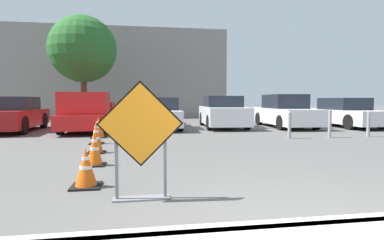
{
  "coord_description": "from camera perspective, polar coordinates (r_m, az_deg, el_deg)",
  "views": [
    {
      "loc": [
        -1.62,
        -2.61,
        1.31
      ],
      "look_at": [
        0.14,
        8.93,
        0.52
      ],
      "focal_mm": 28.0,
      "sensor_mm": 36.0,
      "label": 1
    }
  ],
  "objects": [
    {
      "name": "ground_plane",
      "position": [
        12.78,
        -1.36,
        -2.03
      ],
      "size": [
        96.0,
        96.0,
        0.0
      ],
      "primitive_type": "plane",
      "color": "#565451"
    },
    {
      "name": "curb_lip",
      "position": [
        3.32,
        22.61,
        -18.43
      ],
      "size": [
        28.47,
        0.2,
        0.14
      ],
      "color": "#ADAAA3",
      "rests_on": "ground_plane"
    },
    {
      "name": "road_closed_sign",
      "position": [
        3.92,
        -9.74,
        -2.7
      ],
      "size": [
        1.11,
        0.2,
        1.56
      ],
      "color": "black",
      "rests_on": "ground_plane"
    },
    {
      "name": "traffic_cone_nearest",
      "position": [
        4.82,
        -19.57,
        -8.65
      ],
      "size": [
        0.43,
        0.43,
        0.59
      ],
      "color": "black",
      "rests_on": "ground_plane"
    },
    {
      "name": "traffic_cone_second",
      "position": [
        6.3,
        -18.05,
        -5.3
      ],
      "size": [
        0.4,
        0.4,
        0.68
      ],
      "color": "black",
      "rests_on": "ground_plane"
    },
    {
      "name": "traffic_cone_third",
      "position": [
        7.78,
        -17.78,
        -3.37
      ],
      "size": [
        0.42,
        0.42,
        0.73
      ],
      "color": "black",
      "rests_on": "ground_plane"
    },
    {
      "name": "traffic_cone_fourth",
      "position": [
        9.38,
        -17.78,
        -2.31
      ],
      "size": [
        0.4,
        0.4,
        0.69
      ],
      "color": "black",
      "rests_on": "ground_plane"
    },
    {
      "name": "traffic_cone_fifth",
      "position": [
        10.88,
        -17.36,
        -1.34
      ],
      "size": [
        0.51,
        0.51,
        0.74
      ],
      "color": "black",
      "rests_on": "ground_plane"
    },
    {
      "name": "parked_car_nearest",
      "position": [
        14.48,
        -30.84,
        0.8
      ],
      "size": [
        1.97,
        4.48,
        1.44
      ],
      "rotation": [
        0.0,
        0.0,
        3.2
      ],
      "color": "maroon",
      "rests_on": "ground_plane"
    },
    {
      "name": "pickup_truck",
      "position": [
        13.43,
        -19.07,
        1.12
      ],
      "size": [
        2.2,
        5.36,
        1.6
      ],
      "rotation": [
        0.0,
        0.0,
        3.19
      ],
      "color": "red",
      "rests_on": "ground_plane"
    },
    {
      "name": "parked_car_second",
      "position": [
        13.73,
        -6.25,
        1.12
      ],
      "size": [
        2.06,
        4.26,
        1.41
      ],
      "rotation": [
        0.0,
        0.0,
        3.1
      ],
      "color": "silver",
      "rests_on": "ground_plane"
    },
    {
      "name": "parked_car_third",
      "position": [
        14.34,
        5.88,
        1.39
      ],
      "size": [
        2.09,
        4.3,
        1.49
      ],
      "rotation": [
        0.0,
        0.0,
        3.08
      ],
      "color": "white",
      "rests_on": "ground_plane"
    },
    {
      "name": "parked_car_fourth",
      "position": [
        15.13,
        17.29,
        1.42
      ],
      "size": [
        1.91,
        4.48,
        1.57
      ],
      "rotation": [
        0.0,
        0.0,
        3.12
      ],
      "color": "white",
      "rests_on": "ground_plane"
    },
    {
      "name": "parked_car_fifth",
      "position": [
        16.52,
        27.04,
        1.15
      ],
      "size": [
        1.82,
        4.71,
        1.41
      ],
      "rotation": [
        0.0,
        0.0,
        3.14
      ],
      "color": "silver",
      "rests_on": "ground_plane"
    },
    {
      "name": "bollard_nearest",
      "position": [
        10.7,
        18.08,
        -0.75
      ],
      "size": [
        0.12,
        0.12,
        0.92
      ],
      "color": "gray",
      "rests_on": "ground_plane"
    },
    {
      "name": "bollard_second",
      "position": [
        11.45,
        24.77,
        -0.5
      ],
      "size": [
        0.12,
        0.12,
        0.97
      ],
      "color": "gray",
      "rests_on": "ground_plane"
    },
    {
      "name": "bollard_third",
      "position": [
        12.34,
        30.56,
        -0.51
      ],
      "size": [
        0.12,
        0.12,
        0.92
      ],
      "color": "gray",
      "rests_on": "ground_plane"
    },
    {
      "name": "building_facade_backdrop",
      "position": [
        24.02,
        -13.97,
        8.24
      ],
      "size": [
        15.96,
        5.0,
        6.39
      ],
      "color": "gray",
      "rests_on": "ground_plane"
    },
    {
      "name": "street_tree_behind_lot",
      "position": [
        17.76,
        -20.06,
        12.52
      ],
      "size": [
        3.61,
        3.61,
        5.88
      ],
      "color": "#513823",
      "rests_on": "ground_plane"
    }
  ]
}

